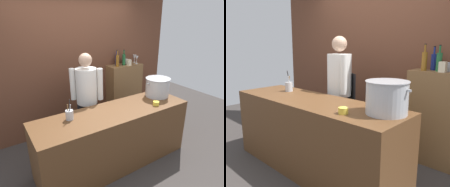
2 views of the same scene
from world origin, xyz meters
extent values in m
plane|color=#383330|center=(0.00, 0.00, 0.00)|extent=(8.00, 8.00, 0.00)
cube|color=brown|center=(0.00, 1.40, 1.50)|extent=(4.40, 0.10, 3.00)
cube|color=brown|center=(0.00, 0.00, 0.45)|extent=(2.37, 0.70, 0.90)
cube|color=brown|center=(1.05, 1.19, 0.61)|extent=(0.76, 0.32, 1.22)
cylinder|color=black|center=(-0.05, 0.57, 0.42)|extent=(0.14, 0.14, 0.84)
cylinder|color=black|center=(-0.22, 0.67, 0.42)|extent=(0.14, 0.14, 0.84)
cylinder|color=white|center=(-0.13, 0.62, 1.13)|extent=(0.34, 0.34, 0.58)
cube|color=black|center=(-0.04, 0.77, 0.89)|extent=(0.26, 0.18, 0.52)
cylinder|color=white|center=(0.05, 0.50, 1.16)|extent=(0.09, 0.09, 0.52)
cylinder|color=white|center=(-0.32, 0.74, 1.16)|extent=(0.09, 0.09, 0.52)
sphere|color=tan|center=(-0.13, 0.62, 1.55)|extent=(0.21, 0.21, 0.21)
cylinder|color=#B7BABF|center=(0.94, 0.10, 1.05)|extent=(0.40, 0.40, 0.31)
cylinder|color=#B7BABF|center=(0.94, 0.10, 1.21)|extent=(0.41, 0.41, 0.01)
cube|color=#B7BABF|center=(0.73, 0.10, 1.15)|extent=(0.04, 0.02, 0.02)
cube|color=#B7BABF|center=(1.16, 0.10, 1.15)|extent=(0.04, 0.02, 0.02)
cylinder|color=#B7BABF|center=(-0.64, 0.12, 0.97)|extent=(0.10, 0.10, 0.13)
cylinder|color=olive|center=(-0.66, 0.13, 1.02)|extent=(0.03, 0.04, 0.20)
cylinder|color=#262626|center=(-0.63, 0.12, 1.06)|extent=(0.01, 0.06, 0.27)
cylinder|color=#B7BABF|center=(-0.63, 0.12, 1.02)|extent=(0.02, 0.05, 0.20)
cylinder|color=yellow|center=(0.65, -0.18, 0.93)|extent=(0.10, 0.10, 0.06)
cylinder|color=navy|center=(0.91, 1.28, 1.32)|extent=(0.07, 0.07, 0.21)
cylinder|color=navy|center=(0.91, 1.28, 1.47)|extent=(0.02, 0.02, 0.09)
cylinder|color=black|center=(0.91, 1.28, 1.52)|extent=(0.03, 0.03, 0.01)
cylinder|color=#8C5919|center=(0.84, 1.15, 1.34)|extent=(0.07, 0.07, 0.23)
cylinder|color=#8C5919|center=(0.84, 1.15, 1.50)|extent=(0.02, 0.02, 0.09)
cylinder|color=black|center=(0.84, 1.15, 1.55)|extent=(0.03, 0.03, 0.01)
cylinder|color=#1E592D|center=(1.01, 1.17, 1.33)|extent=(0.07, 0.07, 0.23)
cylinder|color=#1E592D|center=(1.01, 1.17, 1.49)|extent=(0.02, 0.02, 0.08)
cylinder|color=black|center=(1.01, 1.17, 1.54)|extent=(0.03, 0.03, 0.01)
cylinder|color=silver|center=(1.32, 1.12, 1.22)|extent=(0.06, 0.06, 0.01)
cylinder|color=silver|center=(1.32, 1.12, 1.27)|extent=(0.01, 0.01, 0.08)
cone|color=silver|center=(1.32, 1.12, 1.35)|extent=(0.07, 0.07, 0.08)
cylinder|color=silver|center=(1.36, 1.25, 1.22)|extent=(0.06, 0.06, 0.01)
cylinder|color=silver|center=(1.36, 1.25, 1.26)|extent=(0.01, 0.01, 0.07)
cone|color=silver|center=(1.36, 1.25, 1.34)|extent=(0.08, 0.08, 0.09)
cube|color=#B2B2B7|center=(1.10, 1.25, 1.28)|extent=(0.09, 0.09, 0.11)
cube|color=beige|center=(1.09, 1.09, 1.28)|extent=(0.08, 0.08, 0.13)
camera|label=1|loc=(-1.46, -2.16, 2.18)|focal=32.11mm
camera|label=2|loc=(2.06, -1.77, 1.54)|focal=37.44mm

